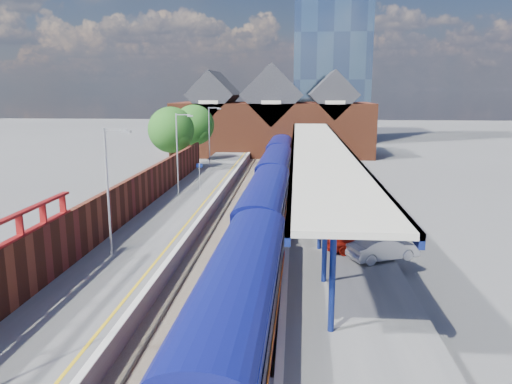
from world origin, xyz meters
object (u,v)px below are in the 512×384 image
at_px(parked_car_red, 363,240).
at_px(lamp_post_c, 179,149).
at_px(train, 271,181).
at_px(parked_car_silver, 383,248).
at_px(parked_car_dark, 358,225).
at_px(lamp_post_b, 110,184).
at_px(lamp_post_d, 210,133).
at_px(parked_car_blue, 346,209).
at_px(platform_sign, 200,172).

bearing_deg(parked_car_red, lamp_post_c, 42.28).
xyz_separation_m(train, parked_car_silver, (6.84, -16.91, -0.48)).
height_order(train, parked_car_dark, train).
height_order(lamp_post_c, parked_car_dark, lamp_post_c).
relative_size(lamp_post_b, lamp_post_d, 1.00).
bearing_deg(parked_car_silver, parked_car_blue, -18.88).
bearing_deg(parked_car_dark, lamp_post_d, 41.07).
xyz_separation_m(platform_sign, parked_car_blue, (12.22, -8.55, -1.08)).
height_order(lamp_post_b, parked_car_blue, lamp_post_b).
bearing_deg(lamp_post_d, parked_car_dark, -62.95).
bearing_deg(parked_car_silver, lamp_post_b, 65.56).
xyz_separation_m(lamp_post_b, parked_car_dark, (13.86, 4.85, -3.30)).
distance_m(lamp_post_c, parked_car_red, 20.22).
bearing_deg(platform_sign, lamp_post_c, -124.26).
relative_size(lamp_post_b, parked_car_blue, 1.60).
bearing_deg(lamp_post_c, parked_car_silver, -46.76).
bearing_deg(parked_car_blue, parked_car_silver, 169.17).
bearing_deg(platform_sign, lamp_post_b, -94.33).
bearing_deg(parked_car_silver, parked_car_dark, -15.29).
relative_size(parked_car_silver, parked_car_blue, 0.89).
relative_size(lamp_post_c, parked_car_dark, 1.46).
height_order(lamp_post_d, parked_car_dark, lamp_post_d).
distance_m(lamp_post_b, parked_car_blue, 16.89).
distance_m(platform_sign, parked_car_red, 20.62).
relative_size(parked_car_red, parked_car_dark, 0.85).
height_order(lamp_post_d, parked_car_blue, lamp_post_d).
distance_m(lamp_post_b, platform_sign, 18.20).
relative_size(parked_car_silver, parked_car_dark, 0.81).
distance_m(parked_car_red, parked_car_dark, 3.30).
relative_size(parked_car_dark, parked_car_blue, 1.10).
bearing_deg(parked_car_silver, train, -3.85).
bearing_deg(parked_car_blue, parked_car_red, 163.47).
xyz_separation_m(lamp_post_c, parked_car_red, (13.76, -14.45, -3.29)).
relative_size(lamp_post_d, parked_car_dark, 1.46).
bearing_deg(platform_sign, parked_car_silver, -52.89).
bearing_deg(lamp_post_d, parked_car_red, -65.67).
bearing_deg(lamp_post_b, lamp_post_d, 90.00).
bearing_deg(parked_car_blue, train, 18.35).
distance_m(platform_sign, parked_car_blue, 14.96).
xyz_separation_m(train, lamp_post_d, (-7.86, 14.72, 2.87)).
distance_m(parked_car_red, parked_car_silver, 1.51).
relative_size(train, lamp_post_b, 9.42).
relative_size(train, parked_car_silver, 16.91).
distance_m(train, lamp_post_b, 19.20).
bearing_deg(lamp_post_d, lamp_post_b, -90.00).
relative_size(train, lamp_post_d, 9.42).
distance_m(lamp_post_d, platform_sign, 14.25).
bearing_deg(parked_car_dark, parked_car_blue, 17.47).
xyz_separation_m(platform_sign, parked_car_red, (12.40, -16.45, -0.99)).
relative_size(lamp_post_b, parked_car_red, 1.71).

